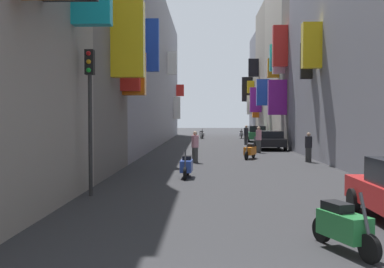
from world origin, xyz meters
The scene contains 18 objects.
ground_plane centered at (0.00, 30.00, 0.00)m, with size 140.00×140.00×0.00m, color #2D2D30.
building_left_mid_b centered at (-8.00, 39.77, 6.90)m, with size 7.39×40.46×13.80m.
building_right_mid_a centered at (7.94, 32.38, 9.36)m, with size 7.40×3.33×18.80m.
building_right_mid_b centered at (7.99, 39.15, 10.27)m, with size 7.20×10.20×20.56m.
building_right_mid_c centered at (7.98, 48.49, 7.31)m, with size 7.24×8.50×14.65m.
building_right_far centered at (7.98, 56.36, 6.44)m, with size 7.37×7.26×12.89m.
parked_car_black centered at (3.65, 30.90, 0.74)m, with size 2.01×4.37×1.39m.
parked_car_green centered at (3.89, 41.88, 0.80)m, with size 1.94×3.96×1.56m.
scooter_orange centered at (1.43, 23.28, 0.46)m, with size 0.84×1.81×1.13m.
scooter_silver centered at (3.01, 48.98, 0.46)m, with size 0.52×1.96×1.13m.
scooter_green centered at (1.28, 5.37, 0.46)m, with size 0.78×1.71×1.13m.
scooter_white centered at (-1.52, 48.48, 0.46)m, with size 0.59×1.88×1.13m.
scooter_blue centered at (-1.90, 15.13, 0.46)m, with size 0.48×1.82×1.13m.
pedestrian_crossing centered at (2.45, 27.73, 0.89)m, with size 0.53×0.53×1.77m.
pedestrian_near_left centered at (4.36, 21.47, 0.78)m, with size 0.43×0.43×1.58m.
pedestrian_near_right centered at (-1.69, 21.00, 0.82)m, with size 0.52×0.52×1.66m.
pedestrian_mid_street centered at (2.43, 36.75, 0.85)m, with size 0.52×0.52×1.70m.
traffic_light_near_corner centered at (-4.64, 10.89, 3.00)m, with size 0.26×0.34×4.42m.
Camera 1 is at (-1.17, -2.60, 2.38)m, focal length 42.09 mm.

